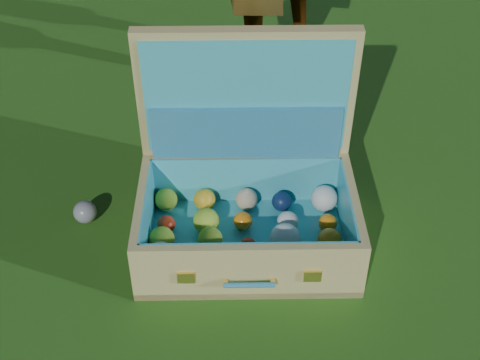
% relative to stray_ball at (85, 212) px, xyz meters
% --- Properties ---
extents(ground, '(60.00, 60.00, 0.00)m').
position_rel_stray_ball_xyz_m(ground, '(0.57, -0.05, -0.04)').
color(ground, '#215114').
rests_on(ground, ground).
extents(stray_ball, '(0.07, 0.07, 0.07)m').
position_rel_stray_ball_xyz_m(stray_ball, '(0.00, 0.00, 0.00)').
color(stray_ball, teal).
rests_on(stray_ball, ground).
extents(suitcase, '(0.70, 0.58, 0.59)m').
position_rel_stray_ball_xyz_m(suitcase, '(0.46, -0.17, 0.13)').
color(suitcase, tan).
rests_on(suitcase, ground).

